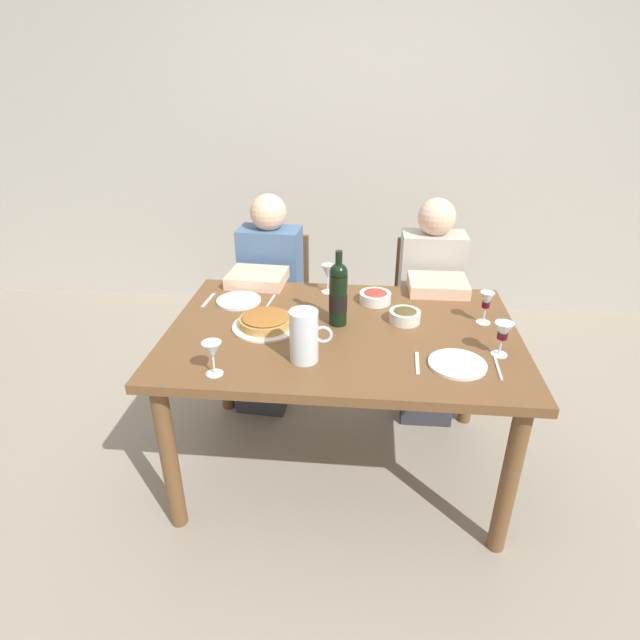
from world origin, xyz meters
TOP-DOWN VIEW (x-y plane):
  - ground_plane at (0.00, 0.00)m, footprint 8.00×8.00m
  - back_wall at (0.00, 1.97)m, footprint 8.00×0.10m
  - dining_table at (0.00, 0.00)m, footprint 1.50×1.00m
  - wine_bottle at (-0.02, 0.05)m, footprint 0.08×0.08m
  - water_pitcher at (-0.13, -0.26)m, footprint 0.16×0.11m
  - baked_tart at (-0.33, -0.01)m, footprint 0.29×0.29m
  - salad_bowl at (0.14, 0.29)m, footprint 0.15×0.15m
  - olive_bowl at (0.27, 0.10)m, footprint 0.14×0.14m
  - wine_glass_left_diner at (0.62, 0.12)m, footprint 0.06×0.06m
  - wine_glass_right_diner at (-0.10, 0.39)m, footprint 0.06×0.06m
  - wine_glass_centre at (0.63, -0.16)m, footprint 0.07×0.07m
  - wine_glass_spare at (-0.45, -0.40)m, footprint 0.07×0.07m
  - dinner_plate_left_setting at (0.45, -0.25)m, footprint 0.22×0.22m
  - dinner_plate_right_setting at (-0.51, 0.24)m, footprint 0.21×0.21m
  - fork_left_setting at (0.30, -0.25)m, footprint 0.02×0.16m
  - knife_left_setting at (0.60, -0.25)m, footprint 0.02×0.18m
  - knife_right_setting at (-0.36, 0.24)m, footprint 0.03×0.18m
  - spoon_right_setting at (-0.66, 0.24)m, footprint 0.03×0.16m
  - chair_left at (-0.44, 0.87)m, footprint 0.43×0.43m
  - diner_left at (-0.46, 0.64)m, footprint 0.35×0.52m
  - chair_right at (0.45, 0.87)m, footprint 0.40×0.40m
  - diner_right at (0.45, 0.63)m, footprint 0.34×0.50m

SIDE VIEW (x-z plane):
  - ground_plane at x=0.00m, z-range 0.00..0.00m
  - chair_left at x=-0.44m, z-range 0.06..0.93m
  - chair_right at x=0.45m, z-range 0.06..0.93m
  - diner_left at x=-0.46m, z-range 0.04..1.20m
  - diner_right at x=0.45m, z-range 0.04..1.20m
  - dining_table at x=0.00m, z-range 0.29..1.05m
  - fork_left_setting at x=0.30m, z-range 0.76..0.76m
  - knife_left_setting at x=0.60m, z-range 0.76..0.76m
  - knife_right_setting at x=-0.36m, z-range 0.76..0.76m
  - spoon_right_setting at x=-0.66m, z-range 0.76..0.76m
  - dinner_plate_left_setting at x=0.45m, z-range 0.76..0.77m
  - dinner_plate_right_setting at x=-0.51m, z-range 0.76..0.77m
  - baked_tart at x=-0.33m, z-range 0.76..0.82m
  - salad_bowl at x=0.14m, z-range 0.76..0.82m
  - olive_bowl at x=0.27m, z-range 0.76..0.82m
  - water_pitcher at x=-0.13m, z-range 0.75..0.96m
  - wine_glass_spare at x=-0.45m, z-range 0.79..0.92m
  - wine_glass_centre at x=0.63m, z-range 0.79..0.93m
  - wine_glass_left_diner at x=0.62m, z-range 0.79..0.93m
  - wine_glass_right_diner at x=-0.10m, z-range 0.79..0.94m
  - wine_bottle at x=-0.02m, z-range 0.73..1.07m
  - back_wall at x=0.00m, z-range 0.00..2.80m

